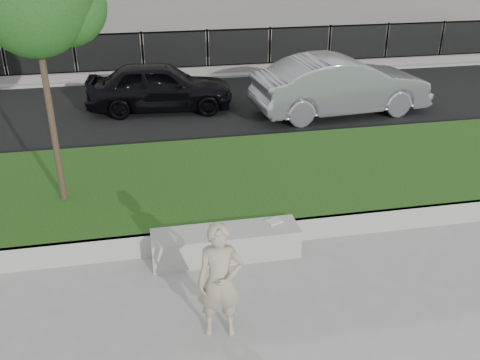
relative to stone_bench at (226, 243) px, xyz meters
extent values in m
plane|color=gray|center=(-0.26, -0.80, -0.24)|extent=(90.00, 90.00, 0.00)
cube|color=black|center=(-0.26, 2.20, -0.04)|extent=(34.00, 4.00, 0.40)
cube|color=#A5A29A|center=(-0.26, 0.24, -0.04)|extent=(34.00, 0.08, 0.40)
cube|color=black|center=(-0.26, 7.70, -0.22)|extent=(34.00, 7.00, 0.04)
cube|color=gray|center=(-0.26, 12.20, -0.18)|extent=(34.00, 3.00, 0.12)
cube|color=slate|center=(-0.26, 11.20, 0.00)|extent=(32.00, 0.30, 0.24)
cube|color=black|center=(-0.26, 11.20, 0.63)|extent=(32.00, 0.04, 1.50)
cube|color=black|center=(-0.26, 11.20, 1.33)|extent=(32.00, 0.05, 0.05)
cube|color=black|center=(-0.26, 11.20, 0.13)|extent=(32.00, 0.05, 0.05)
cube|color=#A5A29A|center=(0.00, 0.00, 0.00)|extent=(2.33, 0.58, 0.48)
imported|color=tan|center=(-0.37, -1.72, 0.56)|extent=(0.63, 0.46, 1.59)
cube|color=beige|center=(0.81, 0.10, 0.25)|extent=(0.29, 0.26, 0.03)
cylinder|color=#38281C|center=(-2.61, 1.76, 2.42)|extent=(0.11, 0.11, 4.52)
sphere|color=#204B19|center=(-2.15, 1.94, 3.42)|extent=(1.27, 1.27, 1.27)
imported|color=black|center=(-0.52, 7.62, 0.49)|extent=(4.15, 1.96, 1.37)
imported|color=#94969D|center=(4.32, 6.36, 0.60)|extent=(4.97, 2.13, 1.59)
camera|label=1|loc=(-1.20, -7.11, 4.56)|focal=40.00mm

